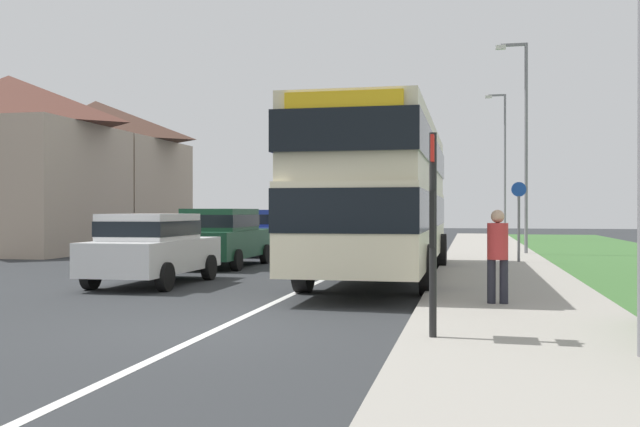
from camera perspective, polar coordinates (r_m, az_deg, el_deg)
name	(u,v)px	position (r m, az deg, el deg)	size (l,w,h in m)	color
ground_plane	(221,328)	(10.30, -7.91, -9.02)	(120.00, 120.00, 0.00)	#2D3033
lane_marking_centre	(330,277)	(17.97, 0.79, -5.05)	(0.14, 60.00, 0.01)	silver
pavement_near_side	(507,286)	(15.66, 14.66, -5.63)	(3.20, 68.00, 0.12)	#9E998E
double_decker_bus	(383,191)	(17.28, 5.03, 1.84)	(2.80, 11.13, 3.70)	beige
parked_car_white	(152,246)	(16.40, -13.23, -2.51)	(1.87, 4.07, 1.59)	silver
parked_car_dark_green	(222,235)	(21.31, -7.79, -1.71)	(1.96, 4.52, 1.71)	#19472D
parked_car_blue	(279,230)	(26.73, -3.27, -1.34)	(1.96, 4.55, 1.69)	navy
pedestrian_at_stop	(498,252)	(12.17, 13.98, -2.98)	(0.34, 0.34, 1.67)	#23232D
bus_stop_sign	(433,220)	(8.78, 9.00, -0.52)	(0.09, 0.52, 2.60)	black
cycle_route_sign	(519,218)	(22.28, 15.57, -0.38)	(0.44, 0.08, 2.52)	slate
street_lamp_mid	(523,135)	(27.07, 15.90, 6.08)	(1.14, 0.20, 7.74)	slate
street_lamp_far	(503,157)	(41.36, 14.39, 4.36)	(1.14, 0.20, 8.18)	slate
house_terrace_far_side	(57,169)	(33.47, -20.25, 3.34)	(7.36, 13.21, 6.98)	tan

